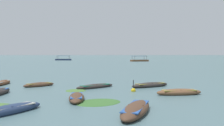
{
  "coord_description": "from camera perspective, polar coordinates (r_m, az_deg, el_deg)",
  "views": [
    {
      "loc": [
        0.71,
        -5.81,
        3.01
      ],
      "look_at": [
        2.06,
        45.89,
        1.23
      ],
      "focal_mm": 40.18,
      "sensor_mm": 36.0,
      "label": 1
    }
  ],
  "objects": [
    {
      "name": "ground_plane",
      "position": [
        1505.81,
        -1.53,
        1.86
      ],
      "size": [
        6000.0,
        6000.0,
        0.0
      ],
      "primitive_type": "plane",
      "color": "slate"
    },
    {
      "name": "rowboat_8",
      "position": [
        19.53,
        15.0,
        -6.45
      ],
      "size": [
        3.59,
        1.53,
        0.55
      ],
      "color": "brown",
      "rests_on": "ground"
    },
    {
      "name": "rowboat_9",
      "position": [
        13.99,
        -22.48,
        -9.88
      ],
      "size": [
        3.06,
        3.89,
        0.55
      ],
      "color": "navy",
      "rests_on": "ground"
    },
    {
      "name": "ferry_1",
      "position": [
        108.04,
        6.25,
        0.61
      ],
      "size": [
        8.19,
        5.24,
        2.54
      ],
      "color": "brown",
      "rests_on": "ground"
    },
    {
      "name": "mountain_2",
      "position": [
        2344.38,
        9.81,
        6.06
      ],
      "size": [
        1493.29,
        1493.29,
        341.91
      ],
      "primitive_type": "cone",
      "color": "#56665B",
      "rests_on": "ground"
    },
    {
      "name": "ferry_0",
      "position": [
        129.58,
        -11.01,
        0.81
      ],
      "size": [
        7.92,
        3.34,
        2.54
      ],
      "color": "navy",
      "rests_on": "ground"
    },
    {
      "name": "mooring_buoy",
      "position": [
        20.49,
        4.88,
        -6.2
      ],
      "size": [
        0.39,
        0.39,
        1.05
      ],
      "color": "yellow",
      "rests_on": "ground"
    },
    {
      "name": "weed_patch_1",
      "position": [
        15.87,
        -3.21,
        -8.97
      ],
      "size": [
        3.88,
        3.75,
        0.14
      ],
      "primitive_type": "ellipsoid",
      "rotation": [
        0.0,
        0.0,
        0.62
      ],
      "color": "#38662D",
      "rests_on": "ground"
    },
    {
      "name": "rowboat_6",
      "position": [
        22.68,
        -3.83,
        -5.3
      ],
      "size": [
        3.73,
        3.3,
        0.44
      ],
      "color": "#2D2826",
      "rests_on": "ground"
    },
    {
      "name": "rowboat_5",
      "position": [
        27.32,
        -23.62,
        -4.16
      ],
      "size": [
        0.98,
        3.41,
        0.54
      ],
      "color": "brown",
      "rests_on": "ground"
    },
    {
      "name": "weed_patch_0",
      "position": [
        21.06,
        -8.22,
        -6.26
      ],
      "size": [
        1.97,
        2.04,
        0.14
      ],
      "primitive_type": "ellipsoid",
      "rotation": [
        0.0,
        0.0,
        1.75
      ],
      "color": "#477033",
      "rests_on": "ground"
    },
    {
      "name": "rowboat_0",
      "position": [
        16.8,
        -8.05,
        -7.8
      ],
      "size": [
        1.28,
        3.61,
        0.52
      ],
      "color": "#4C3323",
      "rests_on": "ground"
    },
    {
      "name": "rowboat_1",
      "position": [
        23.58,
        8.68,
        -4.98
      ],
      "size": [
        4.11,
        2.96,
        0.52
      ],
      "color": "#2D2826",
      "rests_on": "ground"
    },
    {
      "name": "mountain_1",
      "position": [
        2207.67,
        -13.24,
        9.64
      ],
      "size": [
        2125.37,
        2125.37,
        598.75
      ],
      "primitive_type": "cone",
      "color": "slate",
      "rests_on": "ground"
    },
    {
      "name": "rowboat_4",
      "position": [
        24.65,
        -16.27,
        -4.77
      ],
      "size": [
        2.94,
        2.76,
        0.47
      ],
      "color": "#4C3323",
      "rests_on": "ground"
    },
    {
      "name": "rowboat_3",
      "position": [
        13.1,
        5.45,
        -10.49
      ],
      "size": [
        2.57,
        4.73,
        0.6
      ],
      "color": "#4C3323",
      "rests_on": "ground"
    }
  ]
}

